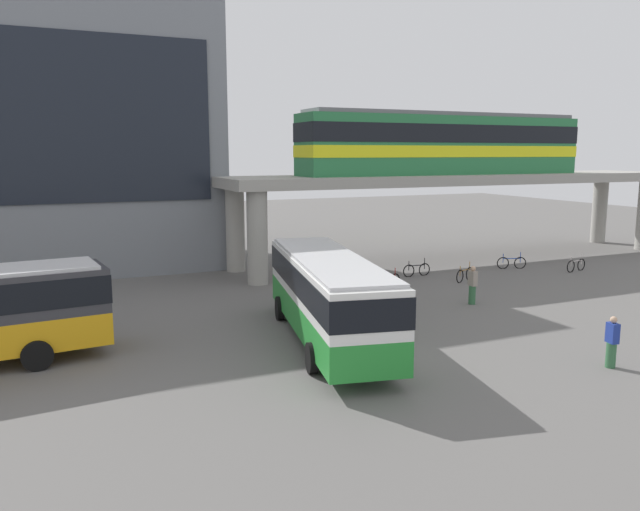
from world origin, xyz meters
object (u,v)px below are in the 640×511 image
bicycle_red (388,281)px  bicycle_green (340,278)px  bus_main (328,290)px  bicycle_brown (465,275)px  station_building (11,136)px  bicycle_blue (512,263)px  pedestrian_at_kerb (472,286)px  train (444,143)px  pedestrian_walking_across (612,343)px  bicycle_silver (576,265)px  bicycle_black (417,270)px

bicycle_red → bicycle_green: (-1.83, 1.90, 0.00)m
bus_main → bicycle_brown: size_ratio=6.84×
bicycle_brown → bicycle_red: size_ratio=0.96×
station_building → bicycle_brown: 27.87m
bicycle_blue → pedestrian_at_kerb: 10.10m
train → pedestrian_walking_across: 21.59m
pedestrian_at_kerb → bicycle_silver: bearing=20.8°
station_building → train: (24.80, -9.11, -0.38)m
pedestrian_at_kerb → pedestrian_walking_across: (-1.33, -8.92, -0.04)m
station_building → bus_main: station_building is taller
train → pedestrian_at_kerb: size_ratio=10.80×
bicycle_brown → bus_main: bearing=-148.6°
station_building → bicycle_blue: station_building is taller
station_building → bicycle_red: bearing=-40.5°
train → bicycle_green: 12.28m
bicycle_silver → bicycle_green: size_ratio=1.02×
bicycle_silver → bicycle_black: 9.78m
bicycle_red → pedestrian_walking_across: size_ratio=1.00×
bicycle_red → bicycle_green: bearing=133.9°
bicycle_silver → pedestrian_at_kerb: size_ratio=0.99×
bicycle_green → pedestrian_at_kerb: 7.44m
bicycle_silver → pedestrian_walking_across: bearing=-132.9°
station_building → pedestrian_walking_across: (17.91, -28.43, -7.11)m
bicycle_silver → bicycle_red: bearing=177.6°
bicycle_brown → bicycle_silver: bearing=-2.6°
station_building → bicycle_brown: station_building is taller
bicycle_blue → bicycle_black: same height
pedestrian_walking_across → station_building: bearing=122.2°
bicycle_red → train: bearing=38.4°
station_building → bicycle_brown: (22.18, -15.08, -7.56)m
pedestrian_at_kerb → bicycle_black: bearing=78.9°
bicycle_red → bicycle_silver: bearing=-2.4°
pedestrian_at_kerb → pedestrian_walking_across: size_ratio=1.04×
bus_main → pedestrian_walking_across: 9.69m
bus_main → bicycle_red: (6.82, 7.22, -1.63)m
bicycle_brown → bicycle_blue: bearing=21.2°
train → bicycle_green: train is taller
bicycle_red → pedestrian_at_kerb: (1.78, -4.59, 0.49)m
bicycle_green → pedestrian_walking_across: pedestrian_walking_across is taller
pedestrian_at_kerb → bicycle_brown: bearing=56.4°
bicycle_red → pedestrian_at_kerb: pedestrian_at_kerb is taller
station_building → bicycle_silver: (29.98, -15.44, -7.56)m
bicycle_brown → bicycle_silver: (7.80, -0.35, 0.00)m
station_building → bicycle_green: (15.63, -13.02, -7.56)m
bicycle_blue → bus_main: bearing=-151.4°
train → bus_main: size_ratio=1.71×
bus_main → bicycle_blue: 18.81m
train → bicycle_silver: train is taller
pedestrian_walking_across → train: bearing=70.4°
station_building → bicycle_brown: size_ratio=13.87×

